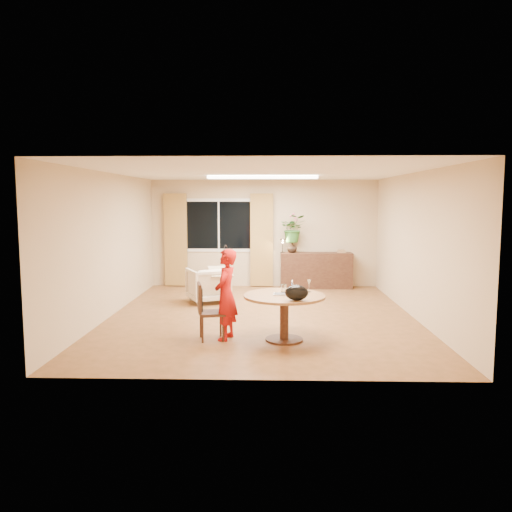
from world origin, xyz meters
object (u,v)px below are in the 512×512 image
(dining_table, at_px, (284,305))
(dining_chair, at_px, (212,311))
(child, at_px, (226,295))
(sideboard, at_px, (316,270))
(armchair, at_px, (208,285))

(dining_table, xyz_separation_m, dining_chair, (-1.10, 0.02, -0.11))
(child, xyz_separation_m, sideboard, (1.78, 4.53, -0.26))
(armchair, height_order, sideboard, sideboard)
(dining_table, height_order, child, child)
(dining_chair, xyz_separation_m, child, (0.22, 0.03, 0.25))
(dining_table, distance_m, armchair, 3.20)
(dining_chair, bearing_deg, child, -5.11)
(dining_chair, distance_m, child, 0.34)
(child, height_order, sideboard, child)
(dining_table, relative_size, armchair, 1.55)
(dining_table, bearing_deg, child, 177.14)
(dining_table, height_order, armchair, armchair)
(child, bearing_deg, dining_table, 99.29)
(armchair, bearing_deg, child, 77.69)
(dining_chair, distance_m, sideboard, 4.98)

